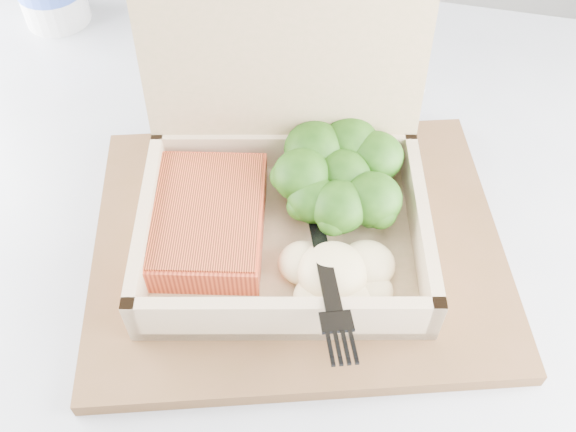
# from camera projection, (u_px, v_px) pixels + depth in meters

# --- Properties ---
(cafe_table) EXTENTS (0.85, 0.85, 0.73)m
(cafe_table) POSITION_uv_depth(u_px,v_px,m) (249.00, 344.00, 0.70)
(cafe_table) COLOR black
(cafe_table) RESTS_ON floor
(serving_tray) EXTENTS (0.41, 0.37, 0.01)m
(serving_tray) POSITION_uv_depth(u_px,v_px,m) (298.00, 244.00, 0.55)
(serving_tray) COLOR brown
(serving_tray) RESTS_ON cafe_table
(takeout_container) EXTENTS (0.28, 0.26, 0.22)m
(takeout_container) POSITION_uv_depth(u_px,v_px,m) (284.00, 172.00, 0.52)
(takeout_container) COLOR tan
(takeout_container) RESTS_ON serving_tray
(salmon_fillet) EXTENTS (0.12, 0.15, 0.03)m
(salmon_fillet) POSITION_uv_depth(u_px,v_px,m) (204.00, 219.00, 0.52)
(salmon_fillet) COLOR #D7532A
(salmon_fillet) RESTS_ON takeout_container
(broccoli_pile) EXTENTS (0.12, 0.12, 0.04)m
(broccoli_pile) POSITION_uv_depth(u_px,v_px,m) (342.00, 181.00, 0.54)
(broccoli_pile) COLOR #2F6516
(broccoli_pile) RESTS_ON takeout_container
(mashed_potatoes) EXTENTS (0.09, 0.08, 0.03)m
(mashed_potatoes) POSITION_uv_depth(u_px,v_px,m) (332.00, 271.00, 0.49)
(mashed_potatoes) COLOR beige
(mashed_potatoes) RESTS_ON takeout_container
(plastic_fork) EXTENTS (0.07, 0.15, 0.03)m
(plastic_fork) POSITION_uv_depth(u_px,v_px,m) (320.00, 237.00, 0.50)
(plastic_fork) COLOR black
(plastic_fork) RESTS_ON mashed_potatoes
(receipt) EXTENTS (0.08, 0.13, 0.00)m
(receipt) POSITION_uv_depth(u_px,v_px,m) (378.00, 118.00, 0.65)
(receipt) COLOR silver
(receipt) RESTS_ON cafe_table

